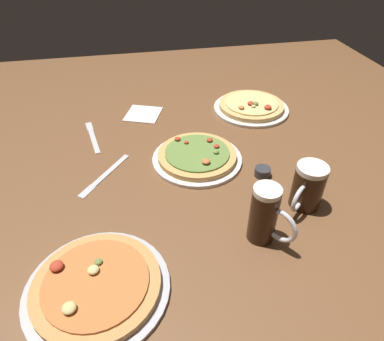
{
  "coord_description": "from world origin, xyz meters",
  "views": [
    {
      "loc": [
        -0.17,
        -0.86,
        0.7
      ],
      "look_at": [
        0.0,
        0.0,
        0.02
      ],
      "focal_mm": 32.18,
      "sensor_mm": 36.0,
      "label": 1
    }
  ],
  "objects_px": {
    "pizza_plate_far": "(197,156)",
    "beer_mug_dark": "(308,187)",
    "pizza_plate_near": "(97,286)",
    "ramekin_sauce": "(263,172)",
    "napkin_folded": "(143,114)",
    "knife_right": "(105,175)",
    "pizza_plate_side": "(251,107)",
    "beer_mug_amber": "(265,215)",
    "knife_spare": "(93,136)"
  },
  "relations": [
    {
      "from": "pizza_plate_far",
      "to": "beer_mug_dark",
      "type": "height_order",
      "value": "beer_mug_dark"
    },
    {
      "from": "pizza_plate_near",
      "to": "beer_mug_dark",
      "type": "height_order",
      "value": "beer_mug_dark"
    },
    {
      "from": "beer_mug_dark",
      "to": "ramekin_sauce",
      "type": "xyz_separation_m",
      "value": [
        -0.07,
        0.15,
        -0.05
      ]
    },
    {
      "from": "pizza_plate_near",
      "to": "napkin_folded",
      "type": "relative_size",
      "value": 2.36
    },
    {
      "from": "pizza_plate_near",
      "to": "knife_right",
      "type": "bearing_deg",
      "value": 87.6
    },
    {
      "from": "pizza_plate_side",
      "to": "beer_mug_amber",
      "type": "xyz_separation_m",
      "value": [
        -0.21,
        -0.68,
        0.07
      ]
    },
    {
      "from": "pizza_plate_far",
      "to": "beer_mug_amber",
      "type": "relative_size",
      "value": 1.83
    },
    {
      "from": "knife_spare",
      "to": "knife_right",
      "type": "bearing_deg",
      "value": -79.66
    },
    {
      "from": "pizza_plate_side",
      "to": "beer_mug_dark",
      "type": "xyz_separation_m",
      "value": [
        -0.04,
        -0.59,
        0.05
      ]
    },
    {
      "from": "beer_mug_dark",
      "to": "pizza_plate_side",
      "type": "bearing_deg",
      "value": 85.72
    },
    {
      "from": "pizza_plate_near",
      "to": "ramekin_sauce",
      "type": "bearing_deg",
      "value": 31.95
    },
    {
      "from": "napkin_folded",
      "to": "beer_mug_dark",
      "type": "bearing_deg",
      "value": -57.24
    },
    {
      "from": "pizza_plate_far",
      "to": "pizza_plate_side",
      "type": "xyz_separation_m",
      "value": [
        0.3,
        0.31,
        -0.0
      ]
    },
    {
      "from": "beer_mug_dark",
      "to": "napkin_folded",
      "type": "height_order",
      "value": "beer_mug_dark"
    },
    {
      "from": "pizza_plate_near",
      "to": "napkin_folded",
      "type": "distance_m",
      "value": 0.83
    },
    {
      "from": "napkin_folded",
      "to": "knife_spare",
      "type": "xyz_separation_m",
      "value": [
        -0.2,
        -0.14,
        -0.0
      ]
    },
    {
      "from": "beer_mug_amber",
      "to": "pizza_plate_far",
      "type": "bearing_deg",
      "value": 104.23
    },
    {
      "from": "pizza_plate_side",
      "to": "knife_spare",
      "type": "bearing_deg",
      "value": -172.56
    },
    {
      "from": "ramekin_sauce",
      "to": "knife_spare",
      "type": "height_order",
      "value": "ramekin_sauce"
    },
    {
      "from": "pizza_plate_side",
      "to": "ramekin_sauce",
      "type": "relative_size",
      "value": 6.2
    },
    {
      "from": "pizza_plate_near",
      "to": "beer_mug_amber",
      "type": "relative_size",
      "value": 1.98
    },
    {
      "from": "napkin_folded",
      "to": "knife_right",
      "type": "relative_size",
      "value": 0.69
    },
    {
      "from": "beer_mug_dark",
      "to": "knife_right",
      "type": "relative_size",
      "value": 0.68
    },
    {
      "from": "knife_right",
      "to": "knife_spare",
      "type": "xyz_separation_m",
      "value": [
        -0.04,
        0.25,
        -0.0
      ]
    },
    {
      "from": "pizza_plate_near",
      "to": "pizza_plate_far",
      "type": "height_order",
      "value": "pizza_plate_near"
    },
    {
      "from": "knife_right",
      "to": "ramekin_sauce",
      "type": "bearing_deg",
      "value": -11.47
    },
    {
      "from": "beer_mug_amber",
      "to": "pizza_plate_near",
      "type": "bearing_deg",
      "value": -169.91
    },
    {
      "from": "beer_mug_dark",
      "to": "beer_mug_amber",
      "type": "xyz_separation_m",
      "value": [
        -0.16,
        -0.09,
        0.01
      ]
    },
    {
      "from": "pizza_plate_near",
      "to": "pizza_plate_side",
      "type": "xyz_separation_m",
      "value": [
        0.63,
        0.76,
        -0.0
      ]
    },
    {
      "from": "pizza_plate_side",
      "to": "knife_right",
      "type": "xyz_separation_m",
      "value": [
        -0.61,
        -0.33,
        -0.01
      ]
    },
    {
      "from": "beer_mug_amber",
      "to": "knife_right",
      "type": "height_order",
      "value": "beer_mug_amber"
    },
    {
      "from": "pizza_plate_far",
      "to": "knife_right",
      "type": "relative_size",
      "value": 1.5
    },
    {
      "from": "pizza_plate_side",
      "to": "ramekin_sauce",
      "type": "distance_m",
      "value": 0.45
    },
    {
      "from": "knife_spare",
      "to": "pizza_plate_near",
      "type": "bearing_deg",
      "value": -87.69
    },
    {
      "from": "pizza_plate_side",
      "to": "knife_right",
      "type": "bearing_deg",
      "value": -151.57
    },
    {
      "from": "pizza_plate_near",
      "to": "knife_right",
      "type": "distance_m",
      "value": 0.43
    },
    {
      "from": "ramekin_sauce",
      "to": "pizza_plate_side",
      "type": "bearing_deg",
      "value": 75.43
    },
    {
      "from": "pizza_plate_far",
      "to": "beer_mug_amber",
      "type": "distance_m",
      "value": 0.39
    },
    {
      "from": "pizza_plate_side",
      "to": "knife_right",
      "type": "height_order",
      "value": "pizza_plate_side"
    },
    {
      "from": "pizza_plate_far",
      "to": "knife_right",
      "type": "height_order",
      "value": "pizza_plate_far"
    },
    {
      "from": "pizza_plate_side",
      "to": "knife_spare",
      "type": "relative_size",
      "value": 1.37
    },
    {
      "from": "pizza_plate_far",
      "to": "beer_mug_dark",
      "type": "distance_m",
      "value": 0.38
    },
    {
      "from": "pizza_plate_near",
      "to": "napkin_folded",
      "type": "xyz_separation_m",
      "value": [
        0.18,
        0.81,
        -0.01
      ]
    },
    {
      "from": "beer_mug_dark",
      "to": "beer_mug_amber",
      "type": "distance_m",
      "value": 0.19
    },
    {
      "from": "pizza_plate_far",
      "to": "napkin_folded",
      "type": "bearing_deg",
      "value": 112.91
    },
    {
      "from": "pizza_plate_side",
      "to": "knife_spare",
      "type": "height_order",
      "value": "pizza_plate_side"
    },
    {
      "from": "pizza_plate_near",
      "to": "pizza_plate_far",
      "type": "xyz_separation_m",
      "value": [
        0.33,
        0.45,
        -0.0
      ]
    },
    {
      "from": "pizza_plate_far",
      "to": "beer_mug_amber",
      "type": "xyz_separation_m",
      "value": [
        0.09,
        -0.37,
        0.07
      ]
    },
    {
      "from": "napkin_folded",
      "to": "knife_right",
      "type": "distance_m",
      "value": 0.42
    },
    {
      "from": "pizza_plate_near",
      "to": "knife_right",
      "type": "xyz_separation_m",
      "value": [
        0.02,
        0.43,
        -0.01
      ]
    }
  ]
}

